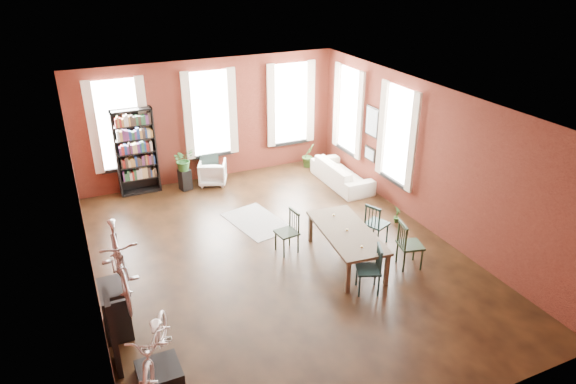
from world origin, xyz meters
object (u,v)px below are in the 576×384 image
dining_chair_d (377,223)px  white_armchair (213,171)px  bike_trainer (159,372)px  dining_chair_b (287,232)px  console_table (115,309)px  dining_table (346,246)px  dining_chair_a (368,269)px  cream_sofa (342,170)px  plant_stand (185,179)px  bookshelf (136,152)px  bicycle_floor (152,323)px  dining_chair_c (410,245)px

dining_chair_d → white_armchair: (-2.26, 4.36, -0.11)m
dining_chair_d → bike_trainer: size_ratio=1.49×
dining_chair_b → console_table: (-3.52, -1.03, -0.05)m
dining_table → dining_chair_b: size_ratio=2.28×
dining_chair_a → bike_trainer: bearing=-59.2°
dining_chair_d → dining_table: bearing=89.2°
cream_sofa → plant_stand: cream_sofa is taller
cream_sofa → bookshelf: bearing=71.0°
bookshelf → cream_sofa: bearing=-19.0°
dining_chair_d → console_table: 5.41m
dining_table → plant_stand: 5.12m
bicycle_floor → dining_table: bearing=41.9°
dining_table → bicycle_floor: (-4.03, -1.55, 0.64)m
console_table → plant_stand: (2.37, 4.89, -0.13)m
cream_sofa → bicycle_floor: bearing=129.7°
cream_sofa → dining_chair_c: bearing=169.2°
dining_chair_c → console_table: size_ratio=1.20×
dining_chair_a → bike_trainer: size_ratio=1.50×
dining_chair_a → plant_stand: dining_chair_a is taller
dining_table → cream_sofa: (1.80, 3.30, 0.06)m
dining_table → bookshelf: bookshelf is taller
dining_chair_d → cream_sofa: size_ratio=0.44×
dining_chair_a → bicycle_floor: bicycle_floor is taller
console_table → plant_stand: console_table is taller
dining_chair_c → dining_chair_d: 1.04m
dining_chair_c → bicycle_floor: bearing=113.5°
bike_trainer → console_table: size_ratio=0.76×
dining_table → console_table: bearing=-171.4°
dining_table → bike_trainer: size_ratio=3.36×
bookshelf → bicycle_floor: 6.61m
bike_trainer → bicycle_floor: (0.00, 0.00, 0.90)m
dining_chair_a → plant_stand: bearing=-138.5°
plant_stand → dining_chair_c: bearing=-59.9°
console_table → white_armchair: bearing=57.6°
dining_chair_c → bicycle_floor: 5.18m
cream_sofa → bike_trainer: size_ratio=3.40×
dining_chair_d → plant_stand: (-3.01, 4.32, -0.18)m
dining_table → cream_sofa: size_ratio=0.99×
dining_table → dining_chair_c: (1.04, -0.66, 0.13)m
console_table → plant_stand: bearing=64.1°
white_armchair → bicycle_floor: size_ratio=0.43×
cream_sofa → bike_trainer: 7.59m
dining_chair_c → cream_sofa: (0.75, 3.96, -0.07)m
dining_chair_a → bookshelf: 6.75m
dining_table → bicycle_floor: size_ratio=1.27×
bookshelf → dining_chair_c: bearing=-53.4°
bike_trainer → bicycle_floor: size_ratio=0.38×
dining_chair_d → dining_chair_b: bearing=54.2°
dining_table → plant_stand: size_ratio=3.75×
bicycle_floor → dining_chair_c: bearing=30.9°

